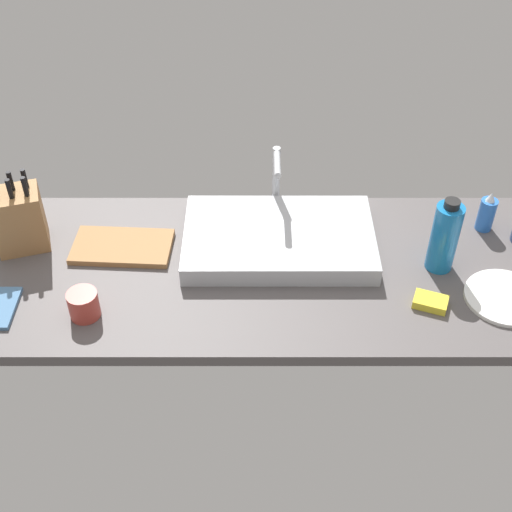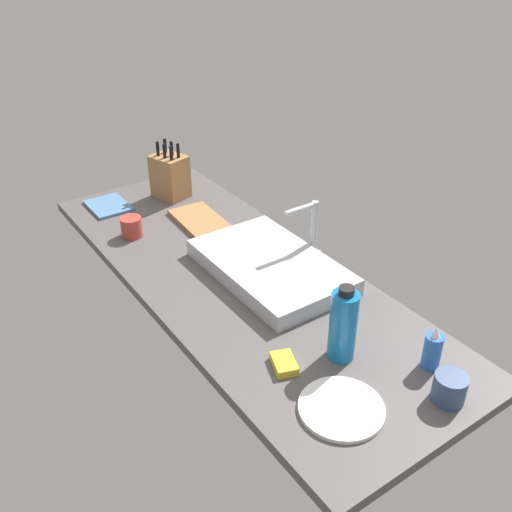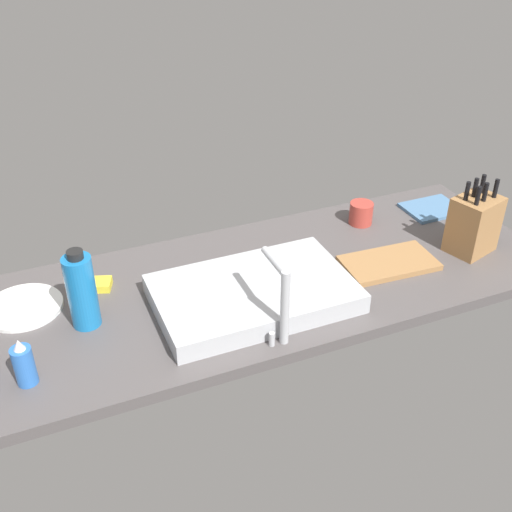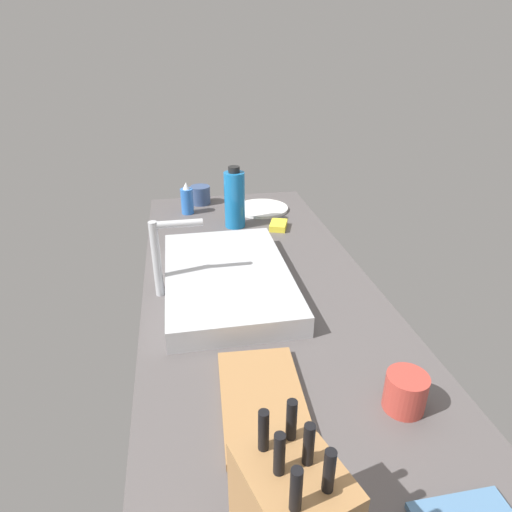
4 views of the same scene
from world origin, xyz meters
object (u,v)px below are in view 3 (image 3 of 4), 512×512
faucet (281,297)px  dish_sponge (96,285)px  cutting_board (389,263)px  coffee_mug (361,213)px  water_bottle (82,291)px  soap_bottle (24,364)px  dish_towel (432,209)px  knife_block (474,224)px  dinner_plate (23,307)px  sink_basin (254,294)px

faucet → dish_sponge: (40.88, -42.10, -12.18)cm
cutting_board → coffee_mug: 27.82cm
water_bottle → dish_sponge: size_ratio=2.60×
soap_bottle → dish_sponge: 40.56cm
faucet → dish_sponge: bearing=-45.8°
faucet → dish_towel: bearing=-151.6°
faucet → coffee_mug: size_ratio=2.72×
coffee_mug → cutting_board: bearing=77.7°
knife_block → dish_sponge: (116.31, -25.55, -8.44)cm
dish_sponge → faucet: bearing=134.2°
soap_bottle → dish_sponge: bearing=-124.1°
faucet → knife_block: bearing=-167.6°
soap_bottle → dish_towel: (-144.54, -35.08, -5.12)cm
faucet → dinner_plate: (61.81, -39.80, -12.78)cm
dish_sponge → dinner_plate: bearing=6.3°
cutting_board → dish_towel: 43.05cm
cutting_board → dish_towel: bearing=-144.3°
cutting_board → water_bottle: bearing=-4.6°
cutting_board → dish_towel: (-34.95, -25.14, -0.30)cm
soap_bottle → dish_towel: size_ratio=0.67×
faucet → dinner_plate: 74.62cm
water_bottle → coffee_mug: 100.38cm
soap_bottle → cutting_board: bearing=-174.8°
water_bottle → dinner_plate: size_ratio=1.06×
sink_basin → cutting_board: bearing=-178.5°
knife_block → dish_sponge: size_ratio=2.76×
knife_block → cutting_board: knife_block is taller
dinner_plate → water_bottle: bearing=138.8°
dish_sponge → coffee_mug: bearing=-177.8°
faucet → dish_sponge: 59.93cm
cutting_board → dish_sponge: (86.97, -23.42, 0.30)cm
dish_towel → soap_bottle: bearing=13.6°
sink_basin → water_bottle: (45.83, -8.72, 8.00)cm
faucet → knife_block: size_ratio=0.89×
cutting_board → coffee_mug: bearing=-102.3°
dinner_plate → dish_towel: 142.90cm
sink_basin → coffee_mug: (-52.38, -28.25, 0.94)cm
soap_bottle → dish_sponge: soap_bottle is taller
cutting_board → soap_bottle: (109.59, 9.94, 4.82)cm
soap_bottle → dish_sponge: size_ratio=1.47×
sink_basin → dinner_plate: 65.40cm
cutting_board → coffee_mug: coffee_mug is taller
sink_basin → knife_block: bearing=179.3°
sink_basin → cutting_board: sink_basin is taller
faucet → cutting_board: 51.27cm
sink_basin → coffee_mug: 59.52cm
dinner_plate → coffee_mug: size_ratio=2.70×
knife_block → water_bottle: size_ratio=1.06×
dinner_plate → dish_sponge: bearing=-173.7°
cutting_board → knife_block: bearing=175.9°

